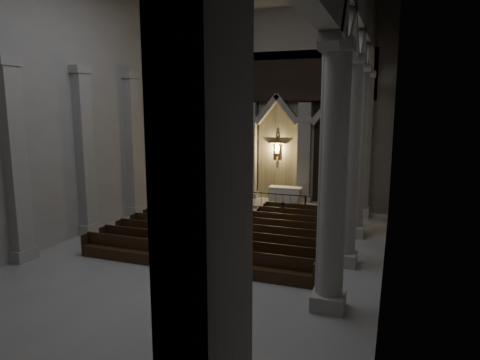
{
  "coord_description": "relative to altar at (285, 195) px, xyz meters",
  "views": [
    {
      "loc": [
        7.18,
        -15.05,
        6.19
      ],
      "look_at": [
        0.59,
        3.0,
        2.85
      ],
      "focal_mm": 32.0,
      "sensor_mm": 36.0,
      "label": 1
    }
  ],
  "objects": [
    {
      "name": "right_arcade",
      "position": [
        4.65,
        -9.23,
        7.15
      ],
      "size": [
        1.0,
        24.0,
        12.0
      ],
      "color": "#AAA79E",
      "rests_on": "ground"
    },
    {
      "name": "candle_stand_right",
      "position": [
        2.39,
        -0.9,
        -0.25
      ],
      "size": [
        0.27,
        0.27,
        1.58
      ],
      "color": "#A26E32",
      "rests_on": "ground"
    },
    {
      "name": "candle_stand_left",
      "position": [
        -3.4,
        -0.91,
        -0.35
      ],
      "size": [
        0.2,
        0.2,
        1.21
      ],
      "color": "#A26E32",
      "rests_on": "ground"
    },
    {
      "name": "altar",
      "position": [
        0.0,
        0.0,
        0.0
      ],
      "size": [
        2.06,
        0.82,
        1.04
      ],
      "color": "silver",
      "rests_on": "sanctuary_step"
    },
    {
      "name": "worshipper",
      "position": [
        0.97,
        -4.45,
        -0.05
      ],
      "size": [
        0.5,
        0.37,
        1.25
      ],
      "primitive_type": "imported",
      "rotation": [
        0.0,
        0.0,
        0.17
      ],
      "color": "black",
      "rests_on": "ground"
    },
    {
      "name": "sanctuary_wall",
      "position": [
        -0.85,
        0.97,
        5.94
      ],
      "size": [
        14.0,
        0.77,
        12.0
      ],
      "color": "#AAA79E",
      "rests_on": "ground"
    },
    {
      "name": "sanctuary_step",
      "position": [
        -0.85,
        0.04,
        -0.6
      ],
      "size": [
        8.5,
        2.6,
        0.15
      ],
      "primitive_type": "cube",
      "color": "#AAA79E",
      "rests_on": "ground"
    },
    {
      "name": "altar_rail",
      "position": [
        -0.85,
        -0.82,
        -0.06
      ],
      "size": [
        4.7,
        0.09,
        0.92
      ],
      "color": "black",
      "rests_on": "ground"
    },
    {
      "name": "left_pilasters",
      "position": [
        -7.6,
        -7.06,
        3.23
      ],
      "size": [
        0.6,
        13.0,
        8.03
      ],
      "color": "#AAA79E",
      "rests_on": "ground"
    },
    {
      "name": "room",
      "position": [
        -0.85,
        -10.56,
        6.93
      ],
      "size": [
        24.0,
        24.1,
        12.0
      ],
      "color": "#A4A19B",
      "rests_on": "ground"
    },
    {
      "name": "pews",
      "position": [
        -0.85,
        -7.57,
        -0.36
      ],
      "size": [
        9.7,
        8.62,
        0.96
      ],
      "color": "black",
      "rests_on": "ground"
    }
  ]
}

